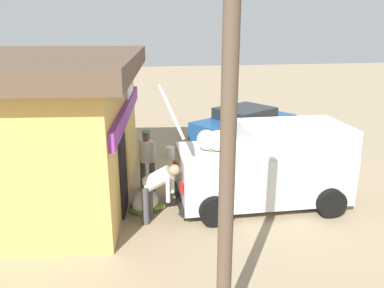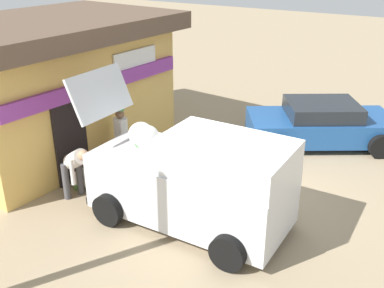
{
  "view_description": "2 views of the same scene",
  "coord_description": "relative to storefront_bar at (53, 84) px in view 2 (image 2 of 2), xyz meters",
  "views": [
    {
      "loc": [
        -9.78,
        3.36,
        4.18
      ],
      "look_at": [
        0.96,
        1.67,
        0.78
      ],
      "focal_mm": 36.2,
      "sensor_mm": 36.0,
      "label": 1
    },
    {
      "loc": [
        -8.25,
        -3.65,
        5.19
      ],
      "look_at": [
        -0.34,
        1.06,
        1.1
      ],
      "focal_mm": 42.25,
      "sensor_mm": 36.0,
      "label": 2
    }
  ],
  "objects": [
    {
      "name": "parked_sedan",
      "position": [
        3.98,
        -6.07,
        -1.24
      ],
      "size": [
        3.6,
        4.31,
        1.22
      ],
      "color": "#1E4C8C",
      "rests_on": "ground_plane"
    },
    {
      "name": "ground_plane",
      "position": [
        0.29,
        -5.33,
        -1.83
      ],
      "size": [
        60.0,
        60.0,
        0.0
      ],
      "primitive_type": "plane",
      "color": "#9E896B"
    },
    {
      "name": "vendor_standing",
      "position": [
        -0.09,
        -2.28,
        -0.91
      ],
      "size": [
        0.48,
        0.48,
        1.61
      ],
      "color": "#4C4C51",
      "rests_on": "ground_plane"
    },
    {
      "name": "storefront_bar",
      "position": [
        0.0,
        0.0,
        0.0
      ],
      "size": [
        6.79,
        4.93,
        3.51
      ],
      "color": "#E0B259",
      "rests_on": "ground_plane"
    },
    {
      "name": "delivery_van",
      "position": [
        -1.25,
        -5.06,
        -0.85
      ],
      "size": [
        2.12,
        4.34,
        2.83
      ],
      "color": "silver",
      "rests_on": "ground_plane"
    },
    {
      "name": "customer_bending",
      "position": [
        -1.8,
        -2.43,
        -0.98
      ],
      "size": [
        0.67,
        0.84,
        1.34
      ],
      "color": "#4C4C51",
      "rests_on": "ground_plane"
    },
    {
      "name": "paint_bucket",
      "position": [
        2.41,
        -3.12,
        -1.65
      ],
      "size": [
        0.28,
        0.28,
        0.35
      ],
      "primitive_type": "cylinder",
      "color": "silver",
      "rests_on": "ground_plane"
    },
    {
      "name": "unloaded_banana_pile",
      "position": [
        -1.25,
        -2.17,
        -1.61
      ],
      "size": [
        0.89,
        0.9,
        0.47
      ],
      "color": "silver",
      "rests_on": "ground_plane"
    }
  ]
}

